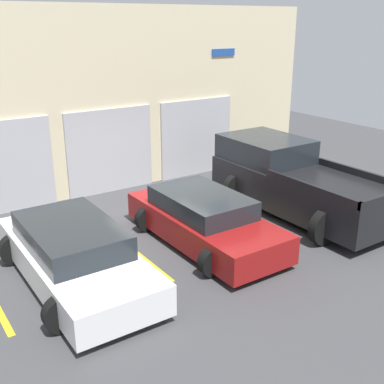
% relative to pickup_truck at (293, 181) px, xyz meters
% --- Properties ---
extents(ground_plane, '(28.00, 28.00, 0.00)m').
position_rel_pickup_truck_xyz_m(ground_plane, '(-3.09, 1.25, -0.86)').
color(ground_plane, '#3D3D3F').
extents(shophouse_building, '(14.29, 0.68, 5.30)m').
position_rel_pickup_truck_xyz_m(shophouse_building, '(-3.10, 4.53, 1.75)').
color(shophouse_building, beige).
rests_on(shophouse_building, ground).
extents(pickup_truck, '(2.59, 5.13, 1.81)m').
position_rel_pickup_truck_xyz_m(pickup_truck, '(0.00, 0.00, 0.00)').
color(pickup_truck, black).
rests_on(pickup_truck, ground).
extents(sedan_white, '(2.22, 4.59, 1.20)m').
position_rel_pickup_truck_xyz_m(sedan_white, '(-6.19, -0.25, -0.28)').
color(sedan_white, white).
rests_on(sedan_white, ground).
extents(sedan_side, '(2.11, 4.29, 1.18)m').
position_rel_pickup_truck_xyz_m(sedan_side, '(-3.09, -0.26, -0.29)').
color(sedan_side, maroon).
rests_on(sedan_side, ground).
extents(parking_stripe_left, '(0.12, 2.20, 0.01)m').
position_rel_pickup_truck_xyz_m(parking_stripe_left, '(-4.64, -0.28, -0.85)').
color(parking_stripe_left, gold).
rests_on(parking_stripe_left, ground).
extents(parking_stripe_centre, '(0.12, 2.20, 0.01)m').
position_rel_pickup_truck_xyz_m(parking_stripe_centre, '(-1.55, -0.28, -0.85)').
color(parking_stripe_centre, gold).
rests_on(parking_stripe_centre, ground).
extents(parking_stripe_right, '(0.12, 2.20, 0.01)m').
position_rel_pickup_truck_xyz_m(parking_stripe_right, '(1.55, -0.28, -0.85)').
color(parking_stripe_right, gold).
rests_on(parking_stripe_right, ground).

